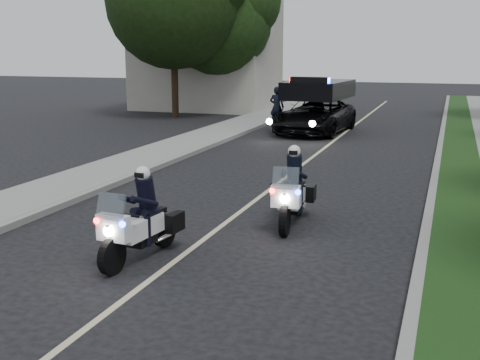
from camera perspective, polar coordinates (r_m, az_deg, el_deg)
The scene contains 14 objects.
ground at distance 11.17m, azimuth -5.45°, elevation -7.08°, with size 120.00×120.00×0.00m, color black.
curb_right at distance 19.91m, azimuth 17.81°, elevation 1.16°, with size 0.20×60.00×0.15m, color gray.
grass_verge at distance 19.91m, azimuth 19.82°, elevation 1.03°, with size 1.20×60.00×0.16m, color #193814.
curb_left at distance 21.65m, azimuth -4.41°, elevation 2.56°, with size 0.20×60.00×0.15m, color gray.
sidewalk_left at distance 22.11m, azimuth -7.03°, elevation 2.71°, with size 2.00×60.00×0.16m, color gray.
building_far at distance 38.39m, azimuth -3.08°, elevation 11.88°, with size 8.00×6.00×7.00m, color #A8A396.
lane_marking at distance 20.40m, azimuth 6.23°, elevation 1.73°, with size 0.12×50.00×0.01m, color #BFB78C.
police_moto_left at distance 11.13m, azimuth -9.16°, elevation -7.27°, with size 0.69×1.96×1.67m, color white, non-canonical shape.
police_moto_right at distance 13.12m, azimuth 4.83°, elevation -4.13°, with size 0.70×1.99×1.69m, color white, non-canonical shape.
police_suv at distance 27.49m, azimuth 7.01°, elevation 4.39°, with size 2.54×5.49×2.67m, color black.
bicycle at distance 27.71m, azimuth 3.42°, elevation 4.52°, with size 0.57×1.62×0.85m, color black.
cyclist at distance 27.71m, azimuth 3.42°, elevation 4.52°, with size 0.65×0.44×1.81m, color black.
tree_left_near at distance 35.51m, azimuth -1.97°, elevation 6.21°, with size 6.01×6.01×10.02m, color #1D3913, non-canonical shape.
tree_left_far at distance 33.68m, azimuth -6.01°, elevation 5.83°, with size 7.08×7.08×11.80m, color black, non-canonical shape.
Camera 1 is at (4.42, -9.58, 3.67)m, focal length 45.90 mm.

